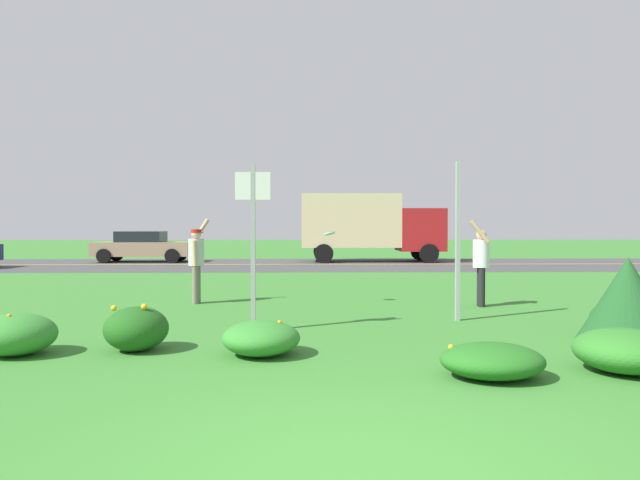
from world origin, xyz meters
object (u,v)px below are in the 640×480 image
at_px(frisbee_pale_blue, 330,234).
at_px(person_catcher_white_shirt, 481,260).
at_px(sign_post_near_path, 253,231).
at_px(box_truck_red, 369,224).
at_px(person_thrower_red_cap_gray_shirt, 196,258).
at_px(car_tan_center_left, 143,246).
at_px(sign_post_by_roadside, 458,241).

bearing_deg(frisbee_pale_blue, person_catcher_white_shirt, -7.65).
bearing_deg(frisbee_pale_blue, sign_post_near_path, -112.18).
relative_size(frisbee_pale_blue, box_truck_red, 0.04).
distance_m(sign_post_near_path, box_truck_red, 19.27).
xyz_separation_m(sign_post_near_path, box_truck_red, (3.86, 18.87, 0.19)).
bearing_deg(person_catcher_white_shirt, sign_post_near_path, -147.28).
relative_size(person_thrower_red_cap_gray_shirt, box_truck_red, 0.28).
bearing_deg(person_thrower_red_cap_gray_shirt, sign_post_near_path, -66.48).
relative_size(person_thrower_red_cap_gray_shirt, person_catcher_white_shirt, 1.02).
xyz_separation_m(person_thrower_red_cap_gray_shirt, person_catcher_white_shirt, (6.07, -0.64, -0.03)).
bearing_deg(car_tan_center_left, frisbee_pale_blue, -62.19).
xyz_separation_m(sign_post_near_path, car_tan_center_left, (-6.84, 18.87, -0.88)).
distance_m(sign_post_near_path, frisbee_pale_blue, 3.60).
relative_size(sign_post_by_roadside, box_truck_red, 0.42).
relative_size(sign_post_near_path, sign_post_by_roadside, 0.94).
bearing_deg(sign_post_by_roadside, car_tan_center_left, 120.25).
relative_size(sign_post_near_path, person_catcher_white_shirt, 1.47).
bearing_deg(person_thrower_red_cap_gray_shirt, car_tan_center_left, 109.07).
relative_size(sign_post_near_path, car_tan_center_left, 0.59).
bearing_deg(sign_post_by_roadside, box_truck_red, 89.00).
height_order(sign_post_by_roadside, car_tan_center_left, sign_post_by_roadside).
height_order(sign_post_near_path, box_truck_red, box_truck_red).
bearing_deg(frisbee_pale_blue, sign_post_by_roadside, -46.09).
relative_size(sign_post_by_roadside, person_thrower_red_cap_gray_shirt, 1.52).
distance_m(person_catcher_white_shirt, box_truck_red, 16.00).
distance_m(sign_post_by_roadside, box_truck_red, 17.83).
xyz_separation_m(sign_post_by_roadside, frisbee_pale_blue, (-2.19, 2.28, 0.11)).
xyz_separation_m(frisbee_pale_blue, box_truck_red, (2.51, 15.54, 0.28)).
bearing_deg(person_catcher_white_shirt, sign_post_by_roadside, -117.57).
xyz_separation_m(person_thrower_red_cap_gray_shirt, box_truck_red, (5.41, 15.33, 0.81)).
xyz_separation_m(sign_post_by_roadside, person_catcher_white_shirt, (0.97, 1.85, -0.45)).
distance_m(sign_post_near_path, person_thrower_red_cap_gray_shirt, 3.92).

